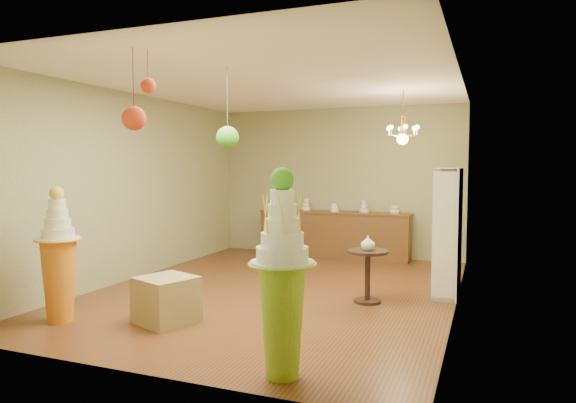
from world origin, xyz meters
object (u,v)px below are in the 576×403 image
(sideboard, at_px, (334,233))
(round_table, at_px, (368,269))
(pedestal_green, at_px, (282,292))
(pedestal_orange, at_px, (59,268))

(sideboard, bearing_deg, round_table, -66.29)
(pedestal_green, bearing_deg, pedestal_orange, 170.33)
(pedestal_green, xyz_separation_m, sideboard, (-1.23, 5.82, -0.27))
(pedestal_orange, xyz_separation_m, round_table, (3.18, 2.16, -0.18))
(round_table, bearing_deg, pedestal_orange, -145.80)
(sideboard, relative_size, round_table, 4.29)
(pedestal_green, bearing_deg, sideboard, 101.91)
(pedestal_green, relative_size, pedestal_orange, 1.14)
(pedestal_orange, bearing_deg, sideboard, 71.21)
(round_table, bearing_deg, sideboard, 113.71)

